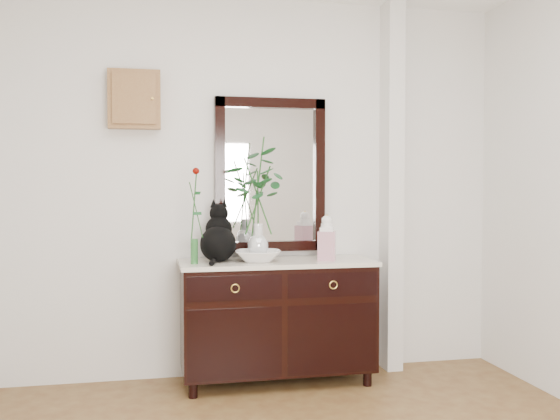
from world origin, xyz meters
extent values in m
cube|color=silver|center=(0.00, 1.98, 1.35)|extent=(3.60, 0.04, 2.70)
cube|color=silver|center=(1.00, 1.90, 1.35)|extent=(0.12, 0.20, 2.70)
cube|color=black|center=(0.10, 1.73, 0.46)|extent=(1.30, 0.50, 0.82)
cube|color=beige|center=(0.10, 1.73, 0.83)|extent=(1.33, 0.52, 0.03)
cube|color=black|center=(0.10, 1.97, 1.44)|extent=(0.80, 0.06, 1.10)
cube|color=white|center=(0.10, 1.98, 1.44)|extent=(0.66, 0.01, 0.96)
cube|color=brown|center=(-0.85, 1.94, 1.95)|extent=(0.35, 0.10, 0.40)
imported|color=white|center=(-0.04, 1.69, 0.89)|extent=(0.36, 0.36, 0.08)
camera|label=1|loc=(-0.75, -2.44, 1.36)|focal=40.00mm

